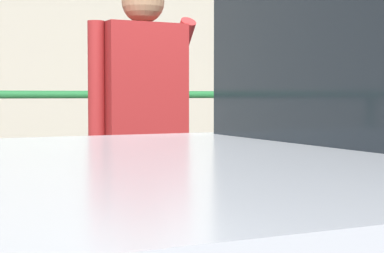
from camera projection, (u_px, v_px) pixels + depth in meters
The scene contains 4 objects.
parking_meter at pixel (229, 107), 3.85m from camera, with size 0.17×0.19×1.48m.
pedestrian_at_meter at pixel (143, 116), 3.64m from camera, with size 0.64×0.52×1.78m.
background_railing at pixel (160, 132), 5.42m from camera, with size 24.06×0.06×1.18m.
backdrop_wall at pixel (70, 63), 7.89m from camera, with size 32.00×0.50×3.33m, color #ADA38E.
Camera 1 is at (-2.10, -2.94, 1.28)m, focal length 61.15 mm.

